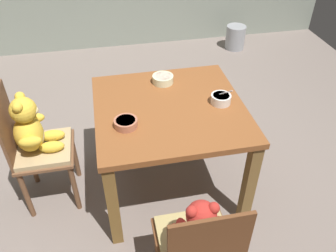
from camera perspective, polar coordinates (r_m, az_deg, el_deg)
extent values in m
cube|color=slate|center=(2.77, 0.21, -9.44)|extent=(5.20, 5.20, 0.04)
cube|color=brown|center=(2.29, 0.25, 2.82)|extent=(0.98, 0.96, 0.04)
cube|color=brown|center=(2.19, -9.02, -12.87)|extent=(0.07, 0.07, 0.68)
cube|color=brown|center=(2.34, 13.20, -9.32)|extent=(0.07, 0.07, 0.68)
cube|color=brown|center=(2.82, -10.37, 0.74)|extent=(0.07, 0.07, 0.68)
cube|color=brown|center=(2.93, 6.96, 2.84)|extent=(0.07, 0.07, 0.68)
cube|color=brown|center=(2.51, -19.53, -3.98)|extent=(0.38, 0.39, 0.02)
cube|color=brown|center=(2.40, -25.01, -0.05)|extent=(0.02, 0.36, 0.48)
cylinder|color=brown|center=(2.52, -15.08, -9.81)|extent=(0.04, 0.04, 0.42)
cylinder|color=brown|center=(2.75, -15.07, -4.72)|extent=(0.04, 0.04, 0.42)
cylinder|color=brown|center=(2.57, -22.27, -10.51)|extent=(0.04, 0.04, 0.42)
cylinder|color=brown|center=(2.81, -21.58, -5.46)|extent=(0.04, 0.04, 0.42)
cube|color=tan|center=(2.49, -19.67, -3.50)|extent=(0.35, 0.36, 0.04)
ellipsoid|color=gold|center=(2.42, -21.91, -1.17)|extent=(0.18, 0.22, 0.25)
ellipsoid|color=beige|center=(2.41, -20.48, -1.22)|extent=(0.07, 0.12, 0.15)
sphere|color=gold|center=(2.31, -22.75, 2.43)|extent=(0.17, 0.17, 0.17)
ellipsoid|color=beige|center=(2.30, -21.22, 2.39)|extent=(0.06, 0.07, 0.05)
sphere|color=gold|center=(2.23, -23.54, 2.83)|extent=(0.06, 0.06, 0.06)
sphere|color=gold|center=(2.33, -23.20, 4.45)|extent=(0.06, 0.06, 0.06)
ellipsoid|color=gold|center=(2.30, -21.73, -2.39)|extent=(0.14, 0.07, 0.07)
ellipsoid|color=gold|center=(2.49, -21.21, 1.21)|extent=(0.14, 0.07, 0.07)
ellipsoid|color=gold|center=(2.40, -18.57, -3.27)|extent=(0.16, 0.08, 0.08)
ellipsoid|color=gold|center=(2.49, -18.43, -1.48)|extent=(0.16, 0.08, 0.08)
cube|color=brown|center=(1.91, 4.38, -18.96)|extent=(0.40, 0.41, 0.02)
cube|color=brown|center=(1.60, 6.70, -19.93)|extent=(0.36, 0.02, 0.46)
cylinder|color=brown|center=(2.21, 7.31, -17.55)|extent=(0.04, 0.04, 0.42)
cylinder|color=brown|center=(2.16, -1.71, -19.13)|extent=(0.04, 0.04, 0.42)
cube|color=tan|center=(1.88, 4.43, -18.49)|extent=(0.37, 0.37, 0.04)
ellipsoid|color=#B22B24|center=(1.74, 5.27, -18.04)|extent=(0.20, 0.17, 0.23)
ellipsoid|color=beige|center=(1.77, 4.76, -16.83)|extent=(0.11, 0.06, 0.14)
sphere|color=#B22B24|center=(1.61, 5.53, -14.46)|extent=(0.14, 0.14, 0.14)
ellipsoid|color=beige|center=(1.64, 5.01, -13.32)|extent=(0.06, 0.05, 0.04)
sphere|color=#B22B24|center=(1.57, 7.54, -13.23)|extent=(0.05, 0.05, 0.05)
sphere|color=#B22B24|center=(1.55, 3.92, -13.88)|extent=(0.05, 0.05, 0.05)
ellipsoid|color=#B22B24|center=(1.75, 8.74, -16.15)|extent=(0.06, 0.13, 0.06)
ellipsoid|color=#B22B24|center=(1.71, 1.34, -17.52)|extent=(0.06, 0.13, 0.06)
ellipsoid|color=#B22B24|center=(1.87, 5.78, -16.13)|extent=(0.07, 0.15, 0.07)
ellipsoid|color=#B22B24|center=(1.86, 2.43, -16.73)|extent=(0.07, 0.15, 0.07)
cylinder|color=beige|center=(2.51, -0.85, 7.72)|extent=(0.15, 0.15, 0.06)
cylinder|color=beige|center=(2.52, -0.85, 7.27)|extent=(0.08, 0.08, 0.01)
cylinder|color=beige|center=(2.50, -0.86, 8.16)|extent=(0.12, 0.12, 0.01)
cylinder|color=#B06C51|center=(2.11, -6.95, 0.49)|extent=(0.14, 0.14, 0.05)
cylinder|color=#B06C51|center=(2.12, -6.91, 0.08)|extent=(0.08, 0.08, 0.01)
cylinder|color=beige|center=(2.10, -6.99, 0.93)|extent=(0.12, 0.12, 0.01)
cylinder|color=silver|center=(2.32, 8.69, 4.41)|extent=(0.13, 0.13, 0.06)
cylinder|color=silver|center=(2.33, 8.63, 3.90)|extent=(0.07, 0.07, 0.01)
cylinder|color=beige|center=(2.30, 8.75, 4.94)|extent=(0.11, 0.11, 0.01)
cylinder|color=#BCBCC1|center=(2.27, 9.49, 5.44)|extent=(0.07, 0.07, 0.07)
ellipsoid|color=#BCBCC1|center=(2.31, 8.53, 4.93)|extent=(0.04, 0.04, 0.01)
cylinder|color=#93969B|center=(4.71, 11.01, 14.14)|extent=(0.25, 0.25, 0.30)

